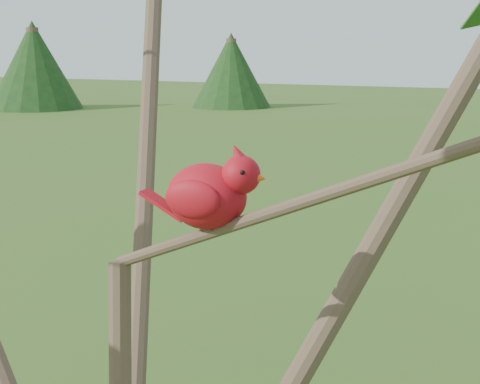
# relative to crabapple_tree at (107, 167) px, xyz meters

# --- Properties ---
(crabapple_tree) EXTENTS (2.35, 2.05, 2.95)m
(crabapple_tree) POSITION_rel_crabapple_tree_xyz_m (0.00, 0.00, 0.00)
(crabapple_tree) COLOR #473226
(crabapple_tree) RESTS_ON ground
(cardinal) EXTENTS (0.19, 0.10, 0.13)m
(cardinal) POSITION_rel_crabapple_tree_xyz_m (0.09, 0.11, -0.05)
(cardinal) COLOR #B00F17
(cardinal) RESTS_ON ground
(distant_trees) EXTENTS (38.18, 12.99, 3.15)m
(distant_trees) POSITION_rel_crabapple_tree_xyz_m (-4.23, 23.79, -0.69)
(distant_trees) COLOR #473226
(distant_trees) RESTS_ON ground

